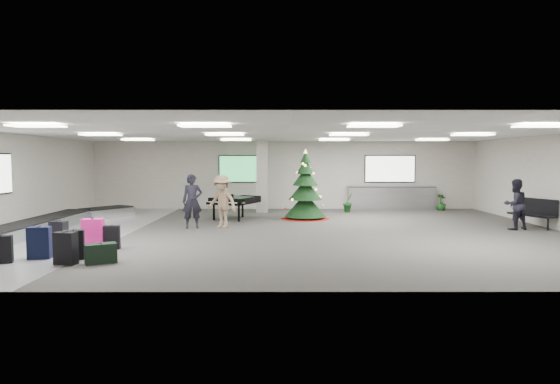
{
  "coord_description": "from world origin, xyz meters",
  "views": [
    {
      "loc": [
        -0.25,
        -15.15,
        2.35
      ],
      "look_at": [
        -0.22,
        1.0,
        1.22
      ],
      "focal_mm": 30.0,
      "sensor_mm": 36.0,
      "label": 1
    }
  ],
  "objects_px": {
    "baggage_carousel": "(45,225)",
    "grand_piano": "(234,200)",
    "potted_plant_left": "(348,202)",
    "christmas_tree": "(305,195)",
    "pink_suitcase": "(93,234)",
    "potted_plant_right": "(441,202)",
    "bench": "(535,211)",
    "traveler_b": "(222,201)",
    "service_counter": "(391,198)",
    "traveler_bench": "(515,204)",
    "traveler_a": "(192,201)"
  },
  "relations": [
    {
      "from": "baggage_carousel",
      "to": "grand_piano",
      "type": "bearing_deg",
      "value": 28.84
    },
    {
      "from": "potted_plant_left",
      "to": "christmas_tree",
      "type": "bearing_deg",
      "value": -131.1
    },
    {
      "from": "pink_suitcase",
      "to": "potted_plant_right",
      "type": "distance_m",
      "value": 15.48
    },
    {
      "from": "bench",
      "to": "traveler_b",
      "type": "xyz_separation_m",
      "value": [
        -10.74,
        0.09,
        0.33
      ]
    },
    {
      "from": "potted_plant_right",
      "to": "service_counter",
      "type": "bearing_deg",
      "value": 169.89
    },
    {
      "from": "christmas_tree",
      "to": "bench",
      "type": "xyz_separation_m",
      "value": [
        7.74,
        -2.45,
        -0.38
      ]
    },
    {
      "from": "pink_suitcase",
      "to": "christmas_tree",
      "type": "xyz_separation_m",
      "value": [
        5.86,
        6.35,
        0.54
      ]
    },
    {
      "from": "pink_suitcase",
      "to": "traveler_bench",
      "type": "xyz_separation_m",
      "value": [
        12.69,
        3.47,
        0.44
      ]
    },
    {
      "from": "traveler_bench",
      "to": "grand_piano",
      "type": "bearing_deg",
      "value": -30.58
    },
    {
      "from": "traveler_b",
      "to": "potted_plant_left",
      "type": "distance_m",
      "value": 6.91
    },
    {
      "from": "christmas_tree",
      "to": "potted_plant_right",
      "type": "bearing_deg",
      "value": 25.28
    },
    {
      "from": "traveler_a",
      "to": "potted_plant_left",
      "type": "distance_m",
      "value": 7.76
    },
    {
      "from": "pink_suitcase",
      "to": "baggage_carousel",
      "type": "bearing_deg",
      "value": 127.12
    },
    {
      "from": "traveler_bench",
      "to": "potted_plant_right",
      "type": "relative_size",
      "value": 2.22
    },
    {
      "from": "service_counter",
      "to": "potted_plant_left",
      "type": "height_order",
      "value": "service_counter"
    },
    {
      "from": "grand_piano",
      "to": "traveler_bench",
      "type": "relative_size",
      "value": 1.31
    },
    {
      "from": "baggage_carousel",
      "to": "pink_suitcase",
      "type": "bearing_deg",
      "value": -47.85
    },
    {
      "from": "pink_suitcase",
      "to": "bench",
      "type": "relative_size",
      "value": 0.5
    },
    {
      "from": "christmas_tree",
      "to": "traveler_b",
      "type": "bearing_deg",
      "value": -141.79
    },
    {
      "from": "bench",
      "to": "christmas_tree",
      "type": "bearing_deg",
      "value": 141.31
    },
    {
      "from": "service_counter",
      "to": "traveler_a",
      "type": "xyz_separation_m",
      "value": [
        -8.21,
        -5.94,
        0.38
      ]
    },
    {
      "from": "pink_suitcase",
      "to": "potted_plant_left",
      "type": "bearing_deg",
      "value": 42.7
    },
    {
      "from": "grand_piano",
      "to": "potted_plant_left",
      "type": "bearing_deg",
      "value": 51.07
    },
    {
      "from": "grand_piano",
      "to": "traveler_a",
      "type": "distance_m",
      "value": 2.69
    },
    {
      "from": "traveler_a",
      "to": "potted_plant_left",
      "type": "xyz_separation_m",
      "value": [
        6.04,
        4.84,
        -0.48
      ]
    },
    {
      "from": "bench",
      "to": "traveler_a",
      "type": "relative_size",
      "value": 0.91
    },
    {
      "from": "bench",
      "to": "traveler_a",
      "type": "xyz_separation_m",
      "value": [
        -11.73,
        -0.05,
        0.35
      ]
    },
    {
      "from": "grand_piano",
      "to": "potted_plant_right",
      "type": "height_order",
      "value": "grand_piano"
    },
    {
      "from": "traveler_a",
      "to": "traveler_b",
      "type": "bearing_deg",
      "value": -4.97
    },
    {
      "from": "service_counter",
      "to": "potted_plant_left",
      "type": "xyz_separation_m",
      "value": [
        -2.17,
        -1.1,
        -0.11
      ]
    },
    {
      "from": "traveler_a",
      "to": "service_counter",
      "type": "bearing_deg",
      "value": 23.01
    },
    {
      "from": "service_counter",
      "to": "potted_plant_right",
      "type": "bearing_deg",
      "value": -10.11
    },
    {
      "from": "traveler_b",
      "to": "potted_plant_right",
      "type": "relative_size",
      "value": 2.37
    },
    {
      "from": "potted_plant_left",
      "to": "bench",
      "type": "bearing_deg",
      "value": -40.11
    },
    {
      "from": "bench",
      "to": "traveler_bench",
      "type": "xyz_separation_m",
      "value": [
        -0.91,
        -0.43,
        0.28
      ]
    },
    {
      "from": "bench",
      "to": "potted_plant_right",
      "type": "distance_m",
      "value": 5.65
    },
    {
      "from": "baggage_carousel",
      "to": "grand_piano",
      "type": "distance_m",
      "value": 6.66
    },
    {
      "from": "bench",
      "to": "traveler_bench",
      "type": "bearing_deg",
      "value": -175.9
    },
    {
      "from": "service_counter",
      "to": "traveler_bench",
      "type": "relative_size",
      "value": 2.39
    },
    {
      "from": "service_counter",
      "to": "potted_plant_right",
      "type": "relative_size",
      "value": 5.31
    },
    {
      "from": "service_counter",
      "to": "christmas_tree",
      "type": "distance_m",
      "value": 5.45
    },
    {
      "from": "potted_plant_left",
      "to": "potted_plant_right",
      "type": "height_order",
      "value": "potted_plant_left"
    },
    {
      "from": "grand_piano",
      "to": "traveler_b",
      "type": "xyz_separation_m",
      "value": [
        -0.19,
        -2.27,
        0.16
      ]
    },
    {
      "from": "grand_piano",
      "to": "traveler_b",
      "type": "bearing_deg",
      "value": -70.31
    },
    {
      "from": "potted_plant_right",
      "to": "pink_suitcase",
      "type": "bearing_deg",
      "value": -142.63
    },
    {
      "from": "pink_suitcase",
      "to": "traveler_a",
      "type": "xyz_separation_m",
      "value": [
        1.86,
        3.85,
        0.52
      ]
    },
    {
      "from": "service_counter",
      "to": "christmas_tree",
      "type": "bearing_deg",
      "value": -140.78
    },
    {
      "from": "baggage_carousel",
      "to": "potted_plant_left",
      "type": "distance_m",
      "value": 12.07
    },
    {
      "from": "service_counter",
      "to": "christmas_tree",
      "type": "xyz_separation_m",
      "value": [
        -4.21,
        -3.44,
        0.4
      ]
    },
    {
      "from": "baggage_carousel",
      "to": "christmas_tree",
      "type": "distance_m",
      "value": 9.26
    }
  ]
}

